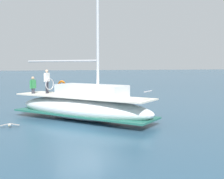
# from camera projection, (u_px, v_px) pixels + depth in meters

# --- Properties ---
(ground_plane) EXTENTS (400.00, 400.00, 0.00)m
(ground_plane) POSITION_uv_depth(u_px,v_px,m) (79.00, 127.00, 15.71)
(ground_plane) COLOR #2D516B
(main_sailboat) EXTENTS (9.20, 7.55, 11.78)m
(main_sailboat) POSITION_uv_depth(u_px,v_px,m) (83.00, 105.00, 17.67)
(main_sailboat) COLOR silver
(main_sailboat) RESTS_ON ground
(seagull) EXTENTS (0.48, 1.00, 0.16)m
(seagull) POSITION_uv_depth(u_px,v_px,m) (10.00, 125.00, 15.47)
(seagull) COLOR silver
(seagull) RESTS_ON ground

